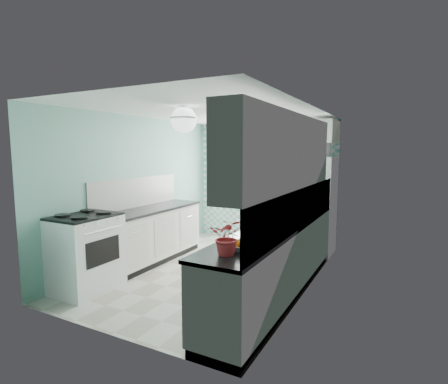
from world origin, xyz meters
The scene contains 26 objects.
floor centered at (0.00, 0.00, -0.01)m, with size 3.00×4.40×0.02m, color silver.
ceiling centered at (0.00, 0.00, 2.51)m, with size 3.00×4.40×0.02m, color white.
wall_back centered at (0.00, 2.21, 1.25)m, with size 3.00×0.02×2.50m, color #76AFA0.
wall_front centered at (0.00, -2.21, 1.25)m, with size 3.00×0.02×2.50m, color #76AFA0.
wall_left centered at (-1.51, 0.00, 1.25)m, with size 0.02×4.40×2.50m, color #76AFA0.
wall_right centered at (1.51, 0.00, 1.25)m, with size 0.02×4.40×2.50m, color #76AFA0.
accent_wall centered at (0.00, 2.19, 1.25)m, with size 3.00×0.01×2.50m, color #71BCB4.
window centered at (-0.35, 2.16, 1.55)m, with size 1.04×0.05×1.44m.
backsplash_right centered at (1.49, -0.40, 1.20)m, with size 0.02×3.60×0.51m, color white.
backsplash_left centered at (-1.49, -0.07, 1.20)m, with size 0.02×2.15×0.51m, color white.
upper_cabinets_right centered at (1.33, -0.60, 1.90)m, with size 0.33×3.20×0.90m, color white.
upper_cabinet_fridge centered at (1.30, 1.83, 2.25)m, with size 0.40×0.74×0.40m, color white.
ceiling_light centered at (0.00, -0.80, 2.32)m, with size 0.34×0.34×0.35m.
base_cabinets_right centered at (1.20, -0.40, 0.45)m, with size 0.60×3.60×0.90m, color white.
countertop_right centered at (1.19, -0.40, 0.92)m, with size 0.63×3.60×0.04m, color black.
base_cabinets_left centered at (-1.20, -0.07, 0.45)m, with size 0.60×2.15×0.90m, color white.
countertop_left centered at (-1.19, -0.07, 0.92)m, with size 0.63×2.15×0.04m, color black.
fridge centered at (1.11, 1.79, 0.90)m, with size 0.78×0.78×1.80m.
stove centered at (-1.20, -1.46, 0.54)m, with size 0.69×0.86×1.04m.
sink centered at (1.20, 0.74, 0.93)m, with size 0.49×0.41×0.53m.
rug centered at (0.24, -0.07, 0.01)m, with size 0.62×0.88×0.01m, color maroon.
dish_towel centered at (0.89, 0.54, 0.48)m, with size 0.02×0.27×0.41m, color #57A18A.
fruit_bowl centered at (1.20, -1.67, 0.98)m, with size 0.29×0.29×0.07m, color white.
potted_plant centered at (1.20, -1.86, 1.12)m, with size 0.32×0.28×0.36m, color #B5222F.
soap_bottle centered at (1.25, 0.85, 1.03)m, with size 0.08×0.08×0.18m, color #ACBFC9.
microwave centered at (1.11, 1.79, 1.96)m, with size 0.57×0.39×0.32m, color silver.
Camera 1 is at (2.64, -4.70, 1.92)m, focal length 28.00 mm.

